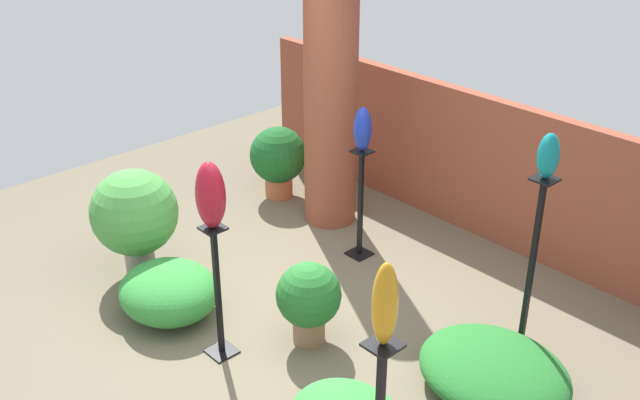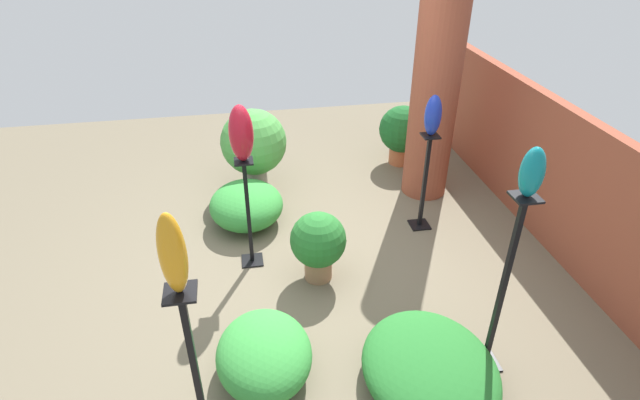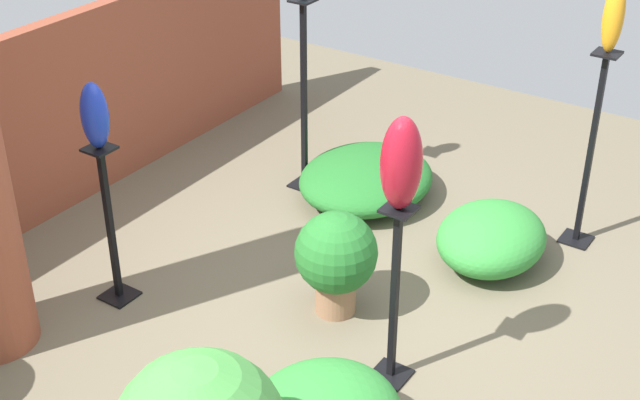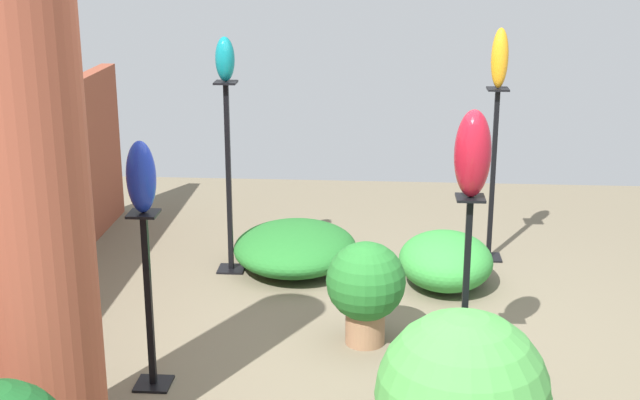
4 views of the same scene
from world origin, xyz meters
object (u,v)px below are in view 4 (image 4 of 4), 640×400
brick_pillar (36,207)px  pedestal_ruby (465,294)px  art_vase_amber (500,58)px  pedestal_teal (229,186)px  potted_plant_back_center (462,400)px  pedestal_amber (492,182)px  pedestal_cobalt (149,309)px  art_vase_teal (225,59)px  art_vase_cobalt (141,177)px  potted_plant_mid_right (366,286)px  art_vase_ruby (473,154)px

brick_pillar → pedestal_ruby: brick_pillar is taller
art_vase_amber → pedestal_teal: bearing=101.2°
pedestal_teal → potted_plant_back_center: (-2.91, -1.49, -0.09)m
pedestal_amber → pedestal_ruby: pedestal_amber is taller
pedestal_cobalt → potted_plant_back_center: bearing=-123.6°
brick_pillar → pedestal_teal: size_ratio=1.76×
art_vase_teal → pedestal_teal: bearing=180.0°
art_vase_teal → art_vase_amber: art_vase_amber is taller
art_vase_cobalt → brick_pillar: bearing=157.2°
art_vase_cobalt → potted_plant_back_center: art_vase_cobalt is taller
art_vase_cobalt → pedestal_amber: bearing=-44.0°
pedestal_teal → pedestal_amber: pedestal_teal is taller
pedestal_teal → art_vase_cobalt: 1.91m
art_vase_amber → art_vase_cobalt: (-2.21, 2.13, -0.35)m
pedestal_cobalt → pedestal_amber: bearing=-44.0°
pedestal_amber → potted_plant_back_center: bearing=171.4°
art_vase_cobalt → potted_plant_mid_right: size_ratio=0.60×
pedestal_amber → art_vase_ruby: size_ratio=2.76×
pedestal_cobalt → art_vase_ruby: (0.30, -1.77, 0.85)m
pedestal_ruby → art_vase_ruby: 0.83m
brick_pillar → potted_plant_back_center: size_ratio=2.62×
potted_plant_mid_right → pedestal_amber: bearing=-30.8°
pedestal_teal → potted_plant_mid_right: bearing=-138.6°
brick_pillar → potted_plant_mid_right: 2.19m
art_vase_amber → potted_plant_mid_right: size_ratio=0.68×
pedestal_amber → potted_plant_back_center: (-3.30, 0.50, -0.05)m
pedestal_teal → art_vase_cobalt: (-1.82, 0.15, 0.56)m
brick_pillar → potted_plant_back_center: brick_pillar is taller
potted_plant_mid_right → art_vase_teal: bearing=41.4°
pedestal_amber → potted_plant_mid_right: size_ratio=2.05×
pedestal_teal → pedestal_amber: (0.39, -1.99, -0.04)m
art_vase_amber → brick_pillar: bearing=140.2°
pedestal_amber → potted_plant_mid_right: bearing=149.2°
art_vase_cobalt → potted_plant_mid_right: bearing=-62.0°
pedestal_ruby → art_vase_ruby: art_vase_ruby is taller
art_vase_teal → art_vase_ruby: 2.25m
pedestal_teal → potted_plant_back_center: size_ratio=1.49×
pedestal_teal → art_vase_cobalt: bearing=175.4°
art_vase_amber → pedestal_amber: bearing=180.0°
art_vase_amber → potted_plant_back_center: art_vase_amber is taller
brick_pillar → art_vase_cobalt: 0.77m
pedestal_teal → pedestal_amber: size_ratio=1.07×
art_vase_cobalt → art_vase_amber: bearing=-44.0°
art_vase_ruby → pedestal_amber: bearing=-10.8°
brick_pillar → art_vase_cobalt: brick_pillar is taller
art_vase_cobalt → art_vase_ruby: bearing=-80.4°
pedestal_teal → pedestal_cobalt: bearing=175.4°
pedestal_cobalt → art_vase_teal: (1.82, -0.15, 1.14)m
pedestal_amber → art_vase_amber: bearing=0.0°
art_vase_amber → pedestal_ruby: bearing=169.2°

